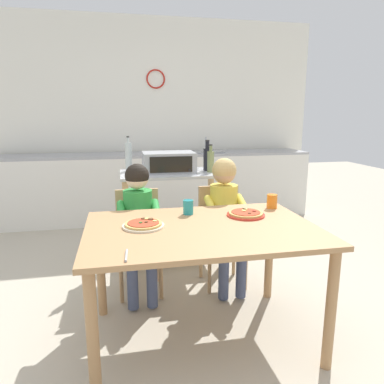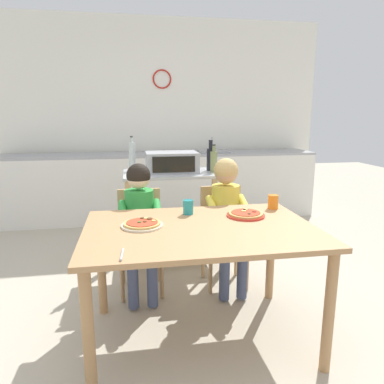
% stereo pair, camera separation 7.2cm
% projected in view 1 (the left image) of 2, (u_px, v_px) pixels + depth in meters
% --- Properties ---
extents(ground_plane, '(12.56, 12.56, 0.00)m').
position_uv_depth(ground_plane, '(173.00, 260.00, 3.51)').
color(ground_plane, '#B7AD99').
extents(back_wall_tiled, '(4.67, 0.14, 2.70)m').
position_uv_depth(back_wall_tiled, '(151.00, 118.00, 5.07)').
color(back_wall_tiled, white).
rests_on(back_wall_tiled, ground).
extents(kitchen_counter, '(4.20, 0.60, 1.09)m').
position_uv_depth(kitchen_counter, '(156.00, 186.00, 4.88)').
color(kitchen_counter, silver).
rests_on(kitchen_counter, ground).
extents(kitchen_island_cart, '(0.94, 0.53, 0.89)m').
position_uv_depth(kitchen_island_cart, '(172.00, 204.00, 3.34)').
color(kitchen_island_cart, '#B7BABF').
rests_on(kitchen_island_cart, ground).
extents(toaster_oven, '(0.47, 0.33, 0.18)m').
position_uv_depth(toaster_oven, '(169.00, 162.00, 3.27)').
color(toaster_oven, '#999BA0').
rests_on(toaster_oven, kitchen_island_cart).
extents(bottle_tall_green_wine, '(0.07, 0.07, 0.29)m').
position_uv_depth(bottle_tall_green_wine, '(207.00, 158.00, 3.36)').
color(bottle_tall_green_wine, black).
rests_on(bottle_tall_green_wine, kitchen_island_cart).
extents(bottle_clear_vinegar, '(0.06, 0.06, 0.33)m').
position_uv_depth(bottle_clear_vinegar, '(129.00, 156.00, 3.31)').
color(bottle_clear_vinegar, '#ADB7B2').
rests_on(bottle_clear_vinegar, kitchen_island_cart).
extents(bottle_slim_sauce, '(0.06, 0.06, 0.26)m').
position_uv_depth(bottle_slim_sauce, '(211.00, 161.00, 3.27)').
color(bottle_slim_sauce, olive).
rests_on(bottle_slim_sauce, kitchen_island_cart).
extents(dining_table, '(1.39, 0.95, 0.75)m').
position_uv_depth(dining_table, '(202.00, 241.00, 2.16)').
color(dining_table, '#AD7F51').
rests_on(dining_table, ground).
extents(dining_chair_left, '(0.36, 0.36, 0.81)m').
position_uv_depth(dining_chair_left, '(139.00, 233.00, 2.84)').
color(dining_chair_left, tan).
rests_on(dining_chair_left, ground).
extents(dining_chair_right, '(0.36, 0.36, 0.81)m').
position_uv_depth(dining_chair_right, '(221.00, 228.00, 2.98)').
color(dining_chair_right, tan).
rests_on(dining_chair_right, ground).
extents(child_in_green_shirt, '(0.32, 0.42, 1.03)m').
position_uv_depth(child_in_green_shirt, '(139.00, 216.00, 2.69)').
color(child_in_green_shirt, '#424C6B').
rests_on(child_in_green_shirt, ground).
extents(child_in_yellow_shirt, '(0.32, 0.42, 1.05)m').
position_uv_depth(child_in_yellow_shirt, '(226.00, 208.00, 2.83)').
color(child_in_yellow_shirt, '#424C6B').
rests_on(child_in_yellow_shirt, ground).
extents(pizza_plate_cream, '(0.25, 0.25, 0.03)m').
position_uv_depth(pizza_plate_cream, '(143.00, 225.00, 2.14)').
color(pizza_plate_cream, beige).
rests_on(pizza_plate_cream, dining_table).
extents(pizza_plate_red_rimmed, '(0.25, 0.25, 0.03)m').
position_uv_depth(pizza_plate_red_rimmed, '(246.00, 214.00, 2.37)').
color(pizza_plate_red_rimmed, red).
rests_on(pizza_plate_red_rimmed, dining_table).
extents(drinking_cup_orange, '(0.07, 0.07, 0.10)m').
position_uv_depth(drinking_cup_orange, '(272.00, 201.00, 2.56)').
color(drinking_cup_orange, orange).
rests_on(drinking_cup_orange, dining_table).
extents(drinking_cup_teal, '(0.07, 0.07, 0.10)m').
position_uv_depth(drinking_cup_teal, '(188.00, 207.00, 2.40)').
color(drinking_cup_teal, teal).
rests_on(drinking_cup_teal, dining_table).
extents(serving_spoon, '(0.02, 0.14, 0.01)m').
position_uv_depth(serving_spoon, '(126.00, 255.00, 1.70)').
color(serving_spoon, '#B7BABF').
rests_on(serving_spoon, dining_table).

